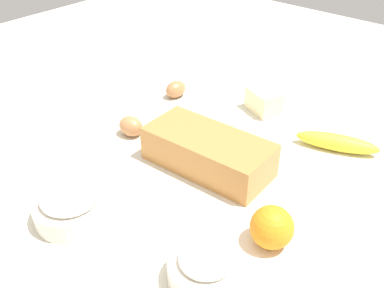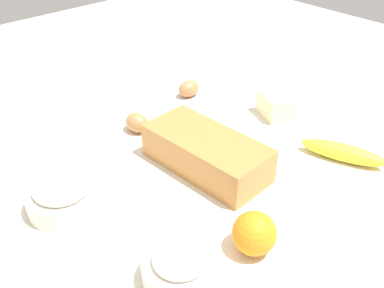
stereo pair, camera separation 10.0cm
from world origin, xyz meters
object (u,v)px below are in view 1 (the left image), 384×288
(sugar_bowl, at_px, (71,205))
(butter_block, at_px, (263,101))
(loaf_pan, at_px, (207,152))
(orange_fruit, at_px, (272,227))
(flour_bowl, at_px, (206,267))
(egg_near_butter, at_px, (176,89))
(egg_beside_bowl, at_px, (131,126))
(banana, at_px, (337,142))

(sugar_bowl, bearing_deg, butter_block, -94.19)
(butter_block, bearing_deg, loaf_pan, 99.14)
(loaf_pan, bearing_deg, sugar_bowl, 69.43)
(sugar_bowl, distance_m, orange_fruit, 0.37)
(orange_fruit, height_order, butter_block, orange_fruit)
(butter_block, bearing_deg, flour_bowl, 114.29)
(egg_near_butter, xyz_separation_m, egg_beside_bowl, (-0.05, 0.22, 0.00))
(flour_bowl, height_order, egg_near_butter, flour_bowl)
(banana, bearing_deg, sugar_bowl, 63.14)
(banana, bearing_deg, egg_beside_bowl, 33.22)
(flour_bowl, height_order, orange_fruit, orange_fruit)
(loaf_pan, distance_m, banana, 0.32)
(butter_block, bearing_deg, sugar_bowl, 85.81)
(loaf_pan, xyz_separation_m, butter_block, (0.05, -0.30, -0.01))
(loaf_pan, bearing_deg, orange_fruit, 152.84)
(sugar_bowl, bearing_deg, egg_near_butter, -69.20)
(banana, height_order, egg_near_butter, egg_near_butter)
(egg_near_butter, bearing_deg, flour_bowl, 136.80)
(orange_fruit, relative_size, butter_block, 0.87)
(sugar_bowl, distance_m, butter_block, 0.59)
(orange_fruit, xyz_separation_m, egg_near_butter, (0.51, -0.31, -0.02))
(flour_bowl, xyz_separation_m, sugar_bowl, (0.29, 0.05, 0.00))
(sugar_bowl, distance_m, egg_near_butter, 0.53)
(butter_block, xyz_separation_m, egg_beside_bowl, (0.18, 0.31, -0.01))
(loaf_pan, distance_m, egg_beside_bowl, 0.23)
(loaf_pan, bearing_deg, butter_block, -84.14)
(loaf_pan, xyz_separation_m, egg_near_butter, (0.28, -0.21, -0.02))
(flour_bowl, xyz_separation_m, butter_block, (0.24, -0.54, -0.00))
(orange_fruit, relative_size, egg_near_butter, 1.20)
(flour_bowl, distance_m, sugar_bowl, 0.29)
(banana, distance_m, butter_block, 0.24)
(loaf_pan, distance_m, flour_bowl, 0.31)
(sugar_bowl, relative_size, egg_beside_bowl, 2.26)
(flour_bowl, xyz_separation_m, banana, (0.01, -0.50, -0.01))
(sugar_bowl, relative_size, banana, 0.75)
(butter_block, relative_size, egg_beside_bowl, 1.43)
(egg_beside_bowl, bearing_deg, egg_near_butter, -76.26)
(flour_bowl, height_order, egg_beside_bowl, flour_bowl)
(orange_fruit, distance_m, butter_block, 0.49)
(egg_near_butter, distance_m, egg_beside_bowl, 0.23)
(flour_bowl, relative_size, banana, 0.66)
(banana, relative_size, butter_block, 2.11)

